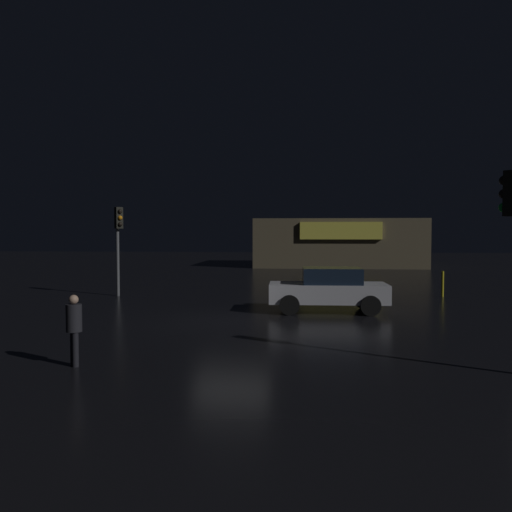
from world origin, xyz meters
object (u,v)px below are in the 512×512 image
at_px(car_near, 329,289).
at_px(traffic_signal_cross_left, 118,233).
at_px(store_building, 337,243).
at_px(pedestrian, 74,325).

bearing_deg(car_near, traffic_signal_cross_left, 157.39).
xyz_separation_m(store_building, pedestrian, (-7.91, -35.50, -1.13)).
bearing_deg(store_building, car_near, -94.21).
xyz_separation_m(traffic_signal_cross_left, pedestrian, (3.48, -12.25, -1.99)).
bearing_deg(traffic_signal_cross_left, car_near, -22.61).
distance_m(traffic_signal_cross_left, pedestrian, 12.89).
relative_size(store_building, pedestrian, 9.03).
bearing_deg(traffic_signal_cross_left, store_building, 63.91).
bearing_deg(store_building, traffic_signal_cross_left, -116.09).
bearing_deg(pedestrian, traffic_signal_cross_left, 105.84).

